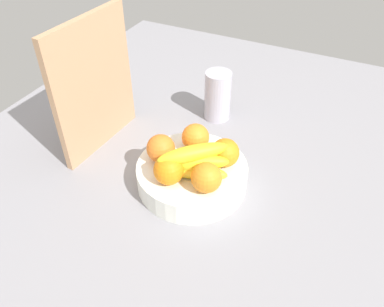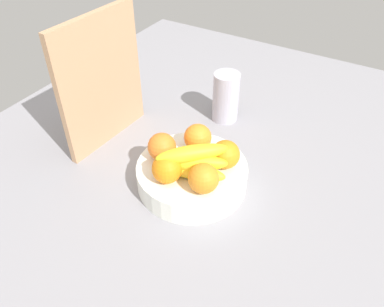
% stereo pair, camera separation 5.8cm
% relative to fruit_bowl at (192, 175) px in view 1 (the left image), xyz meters
% --- Properties ---
extents(ground_plane, '(1.80, 1.40, 0.03)m').
position_rel_fruit_bowl_xyz_m(ground_plane, '(-0.02, -0.02, -0.04)').
color(ground_plane, gray).
extents(fruit_bowl, '(0.27, 0.27, 0.06)m').
position_rel_fruit_bowl_xyz_m(fruit_bowl, '(0.00, 0.00, 0.00)').
color(fruit_bowl, white).
rests_on(fruit_bowl, ground_plane).
extents(orange_front_left, '(0.07, 0.07, 0.07)m').
position_rel_fruit_bowl_xyz_m(orange_front_left, '(0.07, 0.02, 0.06)').
color(orange_front_left, orange).
rests_on(orange_front_left, fruit_bowl).
extents(orange_front_right, '(0.07, 0.07, 0.07)m').
position_rel_fruit_bowl_xyz_m(orange_front_right, '(-0.01, 0.08, 0.06)').
color(orange_front_right, orange).
rests_on(orange_front_right, fruit_bowl).
extents(orange_center, '(0.07, 0.07, 0.07)m').
position_rel_fruit_bowl_xyz_m(orange_center, '(-0.07, 0.02, 0.06)').
color(orange_center, orange).
rests_on(orange_center, fruit_bowl).
extents(orange_back_left, '(0.07, 0.07, 0.07)m').
position_rel_fruit_bowl_xyz_m(orange_back_left, '(-0.06, -0.06, 0.06)').
color(orange_back_left, orange).
rests_on(orange_back_left, fruit_bowl).
extents(orange_back_right, '(0.07, 0.07, 0.07)m').
position_rel_fruit_bowl_xyz_m(orange_back_right, '(0.04, -0.07, 0.06)').
color(orange_back_right, orange).
rests_on(orange_back_right, fruit_bowl).
extents(banana_bunch, '(0.15, 0.17, 0.08)m').
position_rel_fruit_bowl_xyz_m(banana_bunch, '(-0.03, -0.02, 0.07)').
color(banana_bunch, yellow).
rests_on(banana_bunch, fruit_bowl).
extents(cutting_board, '(0.28, 0.03, 0.36)m').
position_rel_fruit_bowl_xyz_m(cutting_board, '(0.05, 0.30, 0.15)').
color(cutting_board, tan).
rests_on(cutting_board, ground_plane).
extents(thermos_tumbler, '(0.08, 0.08, 0.15)m').
position_rel_fruit_bowl_xyz_m(thermos_tumbler, '(0.30, 0.06, 0.05)').
color(thermos_tumbler, '#B8B5C6').
rests_on(thermos_tumbler, ground_plane).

